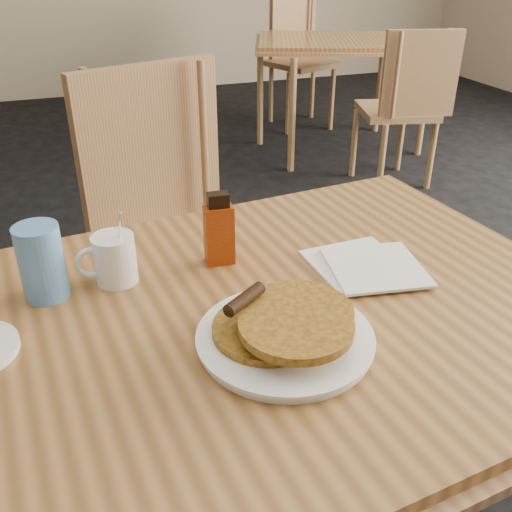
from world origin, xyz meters
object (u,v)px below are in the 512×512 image
Objects in this scene: chair_neighbor_far at (298,46)px; syrup_bottle at (219,231)px; pancake_plate at (285,331)px; main_table at (238,333)px; neighbor_table at (344,46)px; chair_neighbor_near at (407,97)px; coffee_mug at (113,258)px; chair_main_far at (162,212)px; blue_tumbler at (42,262)px.

syrup_bottle is (-1.58, -3.30, 0.22)m from chair_neighbor_far.
syrup_bottle reaches higher than pancake_plate.
syrup_bottle is (0.02, 0.19, 0.11)m from main_table.
neighbor_table is at bearing 61.16° from pancake_plate.
syrup_bottle reaches higher than neighbor_table.
coffee_mug is (-1.83, -1.80, 0.25)m from chair_neighbor_near.
pancake_plate is at bearing -106.36° from chair_main_far.
coffee_mug reaches higher than neighbor_table.
syrup_bottle is at bearing -121.93° from neighbor_table.
pancake_plate is at bearing -118.84° from neighbor_table.
coffee_mug is 0.13m from blue_tumbler.
chair_neighbor_near reaches higher than blue_tumbler.
neighbor_table is 3.23m from blue_tumbler.
pancake_plate is at bearing -81.22° from syrup_bottle.
chair_neighbor_near is at bearing 50.47° from main_table.
syrup_bottle is (-0.03, 0.29, 0.05)m from pancake_plate.
coffee_mug is (-0.23, 0.29, 0.03)m from pancake_plate.
main_table is at bearing -120.49° from neighbor_table.
pancake_plate is 2.06× the size of blue_tumbler.
neighbor_table is 9.68× the size of blue_tumbler.
coffee_mug and syrup_bottle have the same top height.
chair_main_far reaches higher than syrup_bottle.
chair_neighbor_near reaches higher than main_table.
pancake_plate is at bearing -37.70° from blue_tumbler.
blue_tumbler is (-1.95, -1.81, 0.28)m from chair_neighbor_near.
main_table is at bearing 115.92° from pancake_plate.
chair_neighbor_far is at bearing 59.94° from blue_tumbler.
chair_main_far is (-1.61, -1.99, -0.09)m from neighbor_table.
syrup_bottle is (-1.60, -2.57, 0.11)m from neighbor_table.
blue_tumbler is at bearing -140.26° from chair_neighbor_far.
coffee_mug is at bearing 134.83° from main_table.
chair_neighbor_near is 2.64m from pancake_plate.
chair_main_far is 0.64m from coffee_mug.
neighbor_table is at bearing 59.51° from main_table.
chair_neighbor_far is at bearing 68.21° from syrup_bottle.
chair_neighbor_far is (-0.02, 0.73, -0.11)m from neighbor_table.
blue_tumbler is (-1.93, -2.58, 0.11)m from neighbor_table.
neighbor_table is 1.37× the size of chair_neighbor_far.
blue_tumbler is at bearing -137.41° from chair_main_far.
chair_main_far is at bearing -127.79° from chair_neighbor_near.
chair_neighbor_near is at bearing 51.88° from syrup_bottle.
neighbor_table is at bearing 53.15° from blue_tumbler.
chair_main_far is at bearing 77.96° from coffee_mug.
coffee_mug is (-0.19, -0.58, 0.19)m from chair_main_far.
chair_neighbor_near is 2.44m from syrup_bottle.
chair_main_far is 6.79× the size of coffee_mug.
coffee_mug is at bearing -127.49° from chair_main_far.
chair_main_far reaches higher than chair_neighbor_far.
chair_neighbor_near is 2.68m from blue_tumbler.
blue_tumbler reaches higher than main_table.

